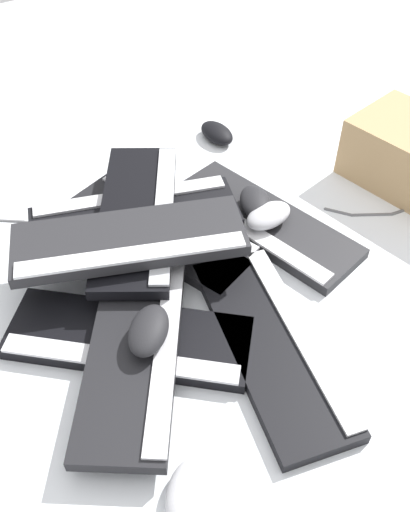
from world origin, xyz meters
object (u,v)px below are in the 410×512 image
Objects in this scene: keyboard_1 at (263,222)px; keyboard_3 at (128,339)px; keyboard_5 at (139,214)px; keyboard_6 at (130,240)px; keyboard_4 at (135,217)px; mouse_2 at (149,330)px; keyboard_7 at (136,345)px; mouse_1 at (269,216)px; mouse_0 at (255,202)px; keyboard_2 at (161,229)px; mouse_4 at (189,494)px; keyboard_0 at (272,343)px; mouse_3 at (217,133)px.

keyboard_3 is at bearing -72.16° from keyboard_1.
keyboard_6 is at bearing -34.73° from keyboard_5.
keyboard_4 is 4.22× the size of mouse_2.
keyboard_3 is at bearing 177.56° from keyboard_7.
mouse_1 is at bearing 105.34° from keyboard_3.
mouse_0 is 0.05m from mouse_1.
keyboard_1 is 1.00× the size of keyboard_4.
keyboard_2 is at bearing 127.93° from keyboard_6.
keyboard_4 is at bearing 141.58° from mouse_1.
mouse_1 is at bearing -10.93° from keyboard_1.
keyboard_7 is (0.27, -0.15, -0.03)m from keyboard_5.
keyboard_7 reaches higher than keyboard_3.
keyboard_6 is 1.04× the size of keyboard_7.
keyboard_5 is 0.26m from mouse_0.
keyboard_6 is at bearing -154.05° from mouse_4.
keyboard_7 reaches higher than keyboard_0.
keyboard_2 is 4.22× the size of mouse_1.
keyboard_4 is 0.40m from mouse_3.
keyboard_2 is at bearing -161.90° from mouse_4.
keyboard_1 is 1.02× the size of keyboard_5.
keyboard_1 is 0.23m from keyboard_2.
keyboard_1 is 4.21× the size of mouse_1.
keyboard_4 is at bearing 20.21° from mouse_2.
mouse_2 is at bearing -153.14° from mouse_4.
keyboard_2 is 4.22× the size of mouse_2.
keyboard_5 is at bearing 18.75° from mouse_2.
keyboard_6 reaches higher than keyboard_5.
mouse_2 reaches higher than mouse_1.
mouse_3 is (-0.50, 0.49, -0.02)m from keyboard_7.
keyboard_3 is 0.08m from mouse_2.
keyboard_6 is at bearing -52.07° from keyboard_2.
keyboard_4 reaches higher than keyboard_2.
mouse_3 is at bearing -172.48° from mouse_4.
mouse_4 is (0.16, -0.27, 0.01)m from keyboard_0.
keyboard_3 is 0.30m from mouse_4.
keyboard_2 is 0.29m from keyboard_3.
mouse_1 is 0.40m from mouse_2.
keyboard_4 reaches higher than mouse_4.
keyboard_4 is 4.22× the size of mouse_4.
mouse_0 is at bearing 66.99° from keyboard_4.
keyboard_1 is 4.21× the size of mouse_4.
keyboard_1 is 0.43m from keyboard_7.
keyboard_5 is at bearing 97.07° from mouse_0.
mouse_3 is at bearing 164.45° from keyboard_1.
keyboard_2 is at bearing 143.19° from mouse_1.
keyboard_2 is 1.00× the size of keyboard_4.
mouse_2 is 1.00× the size of mouse_4.
keyboard_3 is 3.91× the size of mouse_4.
keyboard_0 is 1.03× the size of keyboard_7.
mouse_2 reaches higher than keyboard_0.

